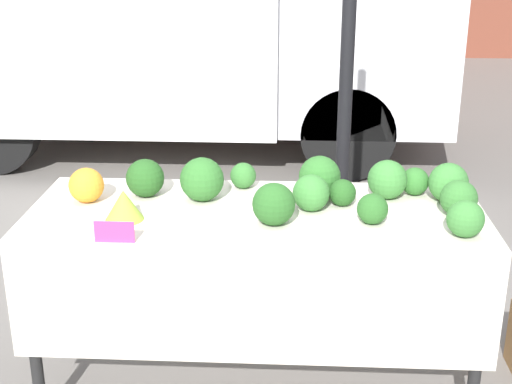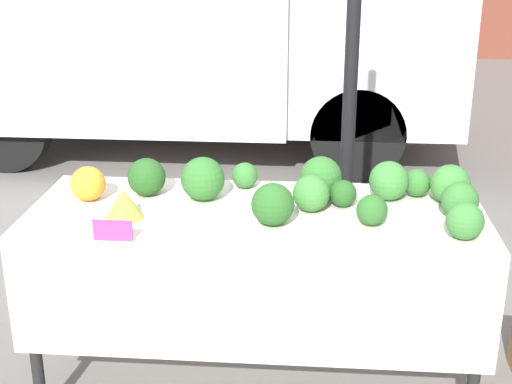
% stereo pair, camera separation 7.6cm
% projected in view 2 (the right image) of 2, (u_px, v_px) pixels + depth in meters
% --- Properties ---
extents(tent_pole, '(0.07, 0.07, 2.41)m').
position_uv_depth(tent_pole, '(350.00, 91.00, 3.55)').
color(tent_pole, black).
rests_on(tent_pole, ground_plane).
extents(market_table, '(1.90, 0.73, 0.86)m').
position_uv_depth(market_table, '(255.00, 242.00, 2.95)').
color(market_table, beige).
rests_on(market_table, ground_plane).
extents(orange_cauliflower, '(0.15, 0.15, 0.15)m').
position_uv_depth(orange_cauliflower, '(88.00, 184.00, 3.05)').
color(orange_cauliflower, orange).
rests_on(orange_cauliflower, market_table).
extents(romanesco_head, '(0.16, 0.16, 0.12)m').
position_uv_depth(romanesco_head, '(124.00, 204.00, 2.86)').
color(romanesco_head, '#93B238').
rests_on(romanesco_head, market_table).
extents(broccoli_head_0, '(0.12, 0.12, 0.12)m').
position_uv_depth(broccoli_head_0, '(245.00, 175.00, 3.20)').
color(broccoli_head_0, '#336B2D').
rests_on(broccoli_head_0, market_table).
extents(broccoli_head_1, '(0.19, 0.19, 0.19)m').
position_uv_depth(broccoli_head_1, '(203.00, 179.00, 3.05)').
color(broccoli_head_1, '#2D6628').
rests_on(broccoli_head_1, market_table).
extents(broccoli_head_2, '(0.15, 0.15, 0.15)m').
position_uv_depth(broccoli_head_2, '(311.00, 193.00, 2.93)').
color(broccoli_head_2, '#387533').
rests_on(broccoli_head_2, market_table).
extents(broccoli_head_3, '(0.17, 0.17, 0.17)m').
position_uv_depth(broccoli_head_3, '(450.00, 184.00, 3.01)').
color(broccoli_head_3, '#387533').
rests_on(broccoli_head_3, market_table).
extents(broccoli_head_4, '(0.18, 0.18, 0.18)m').
position_uv_depth(broccoli_head_4, '(321.00, 177.00, 3.08)').
color(broccoli_head_4, '#2D6628').
rests_on(broccoli_head_4, market_table).
extents(broccoli_head_5, '(0.17, 0.17, 0.17)m').
position_uv_depth(broccoli_head_5, '(273.00, 204.00, 2.79)').
color(broccoli_head_5, '#285B23').
rests_on(broccoli_head_5, market_table).
extents(broccoli_head_6, '(0.15, 0.15, 0.15)m').
position_uv_depth(broccoli_head_6, '(460.00, 200.00, 2.86)').
color(broccoli_head_6, '#336B2D').
rests_on(broccoli_head_6, market_table).
extents(broccoli_head_7, '(0.17, 0.17, 0.17)m').
position_uv_depth(broccoli_head_7, '(389.00, 181.00, 3.05)').
color(broccoli_head_7, '#387533').
rests_on(broccoli_head_7, market_table).
extents(broccoli_head_8, '(0.14, 0.14, 0.14)m').
position_uv_depth(broccoli_head_8, '(465.00, 221.00, 2.67)').
color(broccoli_head_8, '#387533').
rests_on(broccoli_head_8, market_table).
extents(broccoli_head_9, '(0.11, 0.11, 0.11)m').
position_uv_depth(broccoli_head_9, '(343.00, 194.00, 2.99)').
color(broccoli_head_9, '#23511E').
rests_on(broccoli_head_9, market_table).
extents(broccoli_head_10, '(0.12, 0.12, 0.12)m').
position_uv_depth(broccoli_head_10, '(372.00, 210.00, 2.80)').
color(broccoli_head_10, '#285B23').
rests_on(broccoli_head_10, market_table).
extents(broccoli_head_11, '(0.17, 0.17, 0.17)m').
position_uv_depth(broccoli_head_11, '(147.00, 177.00, 3.11)').
color(broccoli_head_11, '#23511E').
rests_on(broccoli_head_11, market_table).
extents(broccoli_head_12, '(0.12, 0.12, 0.12)m').
position_uv_depth(broccoli_head_12, '(417.00, 183.00, 3.10)').
color(broccoli_head_12, '#2D6628').
rests_on(broccoli_head_12, market_table).
extents(price_sign, '(0.15, 0.01, 0.08)m').
position_uv_depth(price_sign, '(113.00, 230.00, 2.66)').
color(price_sign, '#E53D84').
rests_on(price_sign, market_table).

